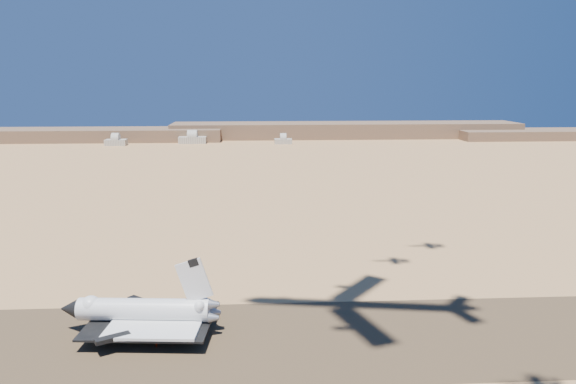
{
  "coord_description": "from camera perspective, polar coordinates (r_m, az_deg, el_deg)",
  "views": [
    {
      "loc": [
        8.22,
        -140.43,
        68.66
      ],
      "look_at": [
        17.17,
        8.0,
        39.01
      ],
      "focal_mm": 35.0,
      "sensor_mm": 36.0,
      "label": 1
    }
  ],
  "objects": [
    {
      "name": "crew_a",
      "position": [
        157.57,
        -11.73,
        -14.42
      ],
      "size": [
        0.49,
        0.69,
        1.8
      ],
      "primitive_type": "imported",
      "rotation": [
        0.0,
        0.0,
        1.48
      ],
      "color": "#BE300B",
      "rests_on": "runway"
    },
    {
      "name": "ridgeline",
      "position": [
        672.94,
        1.44,
        6.07
      ],
      "size": [
        960.0,
        90.0,
        18.0
      ],
      "color": "brown",
      "rests_on": "ground"
    },
    {
      "name": "crew_c",
      "position": [
        155.86,
        -13.22,
        -14.83
      ],
      "size": [
        1.06,
        0.87,
        1.61
      ],
      "primitive_type": "imported",
      "rotation": [
        0.0,
        0.0,
        2.64
      ],
      "color": "#BE300B",
      "rests_on": "runway"
    },
    {
      "name": "hangars",
      "position": [
        626.32,
        -10.1,
        5.25
      ],
      "size": [
        200.5,
        29.5,
        30.0
      ],
      "color": "beige",
      "rests_on": "ground"
    },
    {
      "name": "ground",
      "position": [
        156.53,
        -6.32,
        -14.81
      ],
      "size": [
        1200.0,
        1200.0,
        0.0
      ],
      "primitive_type": "plane",
      "color": "tan",
      "rests_on": "ground"
    },
    {
      "name": "runway",
      "position": [
        156.52,
        -6.32,
        -14.8
      ],
      "size": [
        600.0,
        50.0,
        0.06
      ],
      "primitive_type": "cube",
      "color": "brown",
      "rests_on": "ground"
    },
    {
      "name": "shuttle",
      "position": [
        163.07,
        -14.54,
        -11.76
      ],
      "size": [
        44.32,
        29.58,
        21.78
      ],
      "rotation": [
        0.0,
        0.0,
        -0.09
      ],
      "color": "silver",
      "rests_on": "runway"
    },
    {
      "name": "crew_b",
      "position": [
        158.03,
        -12.05,
        -14.34
      ],
      "size": [
        0.84,
        1.04,
        1.88
      ],
      "primitive_type": "imported",
      "rotation": [
        0.0,
        0.0,
        1.96
      ],
      "color": "#BE300B",
      "rests_on": "runway"
    }
  ]
}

